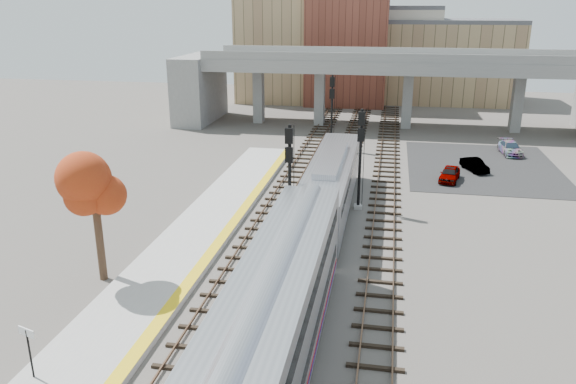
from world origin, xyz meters
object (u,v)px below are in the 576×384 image
(tree, at_px, (93,186))
(car_a, at_px, (450,174))
(coach, at_px, (262,358))
(signal_mast_mid, at_px, (360,159))
(signal_mast_near, at_px, (289,183))
(car_c, at_px, (510,148))
(locomotive, at_px, (331,183))
(signal_mast_far, at_px, (332,112))
(car_b, at_px, (475,165))

(tree, xyz_separation_m, car_a, (20.92, 22.69, -4.89))
(coach, distance_m, signal_mast_mid, 23.88)
(signal_mast_near, bearing_deg, car_c, 54.43)
(tree, bearing_deg, car_c, 50.11)
(locomotive, bearing_deg, car_c, 51.11)
(car_c, bearing_deg, signal_mast_mid, -131.73)
(signal_mast_far, xyz_separation_m, car_b, (14.11, -6.26, -3.40))
(signal_mast_mid, relative_size, car_c, 1.70)
(coach, xyz_separation_m, signal_mast_mid, (2.00, 23.77, 1.10))
(signal_mast_near, height_order, tree, signal_mast_near)
(car_a, bearing_deg, car_b, 67.67)
(tree, bearing_deg, car_b, 48.24)
(car_b, distance_m, car_c, 8.36)
(car_b, relative_size, car_c, 0.79)
(coach, relative_size, signal_mast_far, 3.19)
(signal_mast_near, bearing_deg, coach, -82.98)
(signal_mast_near, relative_size, car_b, 2.18)
(car_a, relative_size, car_b, 1.07)
(car_c, bearing_deg, signal_mast_far, 177.77)
(coach, xyz_separation_m, signal_mast_far, (-2.10, 42.15, 1.22))
(signal_mast_mid, bearing_deg, car_a, 48.80)
(coach, height_order, tree, tree)
(coach, height_order, car_a, coach)
(car_b, bearing_deg, signal_mast_far, 133.58)
(signal_mast_far, bearing_deg, tree, -106.05)
(locomotive, xyz_separation_m, signal_mast_near, (-2.10, -5.54, 1.66))
(signal_mast_far, height_order, car_a, signal_mast_far)
(tree, height_order, car_a, tree)
(signal_mast_near, bearing_deg, tree, -141.48)
(locomotive, bearing_deg, signal_mast_mid, 30.27)
(car_b, bearing_deg, car_c, 35.51)
(locomotive, relative_size, coach, 0.76)
(signal_mast_near, distance_m, car_c, 32.04)
(signal_mast_far, height_order, tree, signal_mast_far)
(tree, distance_m, car_c, 43.78)
(locomotive, height_order, coach, coach)
(coach, distance_m, car_b, 37.92)
(locomotive, xyz_separation_m, car_b, (12.01, 13.29, -1.66))
(car_a, bearing_deg, signal_mast_mid, -118.18)
(signal_mast_mid, xyz_separation_m, signal_mast_far, (-4.10, 18.38, 0.12))
(signal_mast_far, xyz_separation_m, tree, (-9.36, -32.55, 1.55))
(tree, bearing_deg, locomotive, 48.59)
(coach, xyz_separation_m, signal_mast_near, (-2.10, 17.06, 1.14))
(car_a, xyz_separation_m, car_c, (6.98, 10.69, 0.01))
(coach, bearing_deg, car_c, 69.07)
(coach, bearing_deg, locomotive, 90.00)
(signal_mast_mid, distance_m, car_a, 11.77)
(car_a, bearing_deg, signal_mast_near, -114.18)
(car_a, distance_m, car_b, 4.42)
(signal_mast_near, bearing_deg, signal_mast_far, 90.00)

